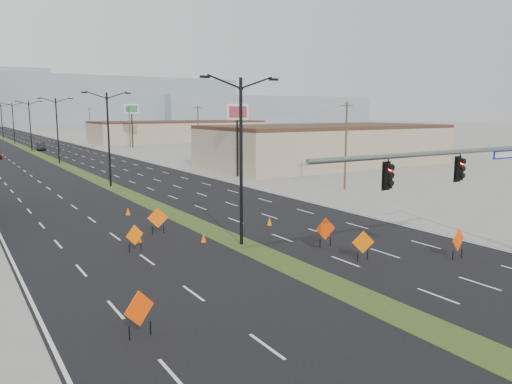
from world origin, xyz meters
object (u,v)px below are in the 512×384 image
signal_mast (481,175)px  construction_sign_4 (325,230)px  streetlight_5 (2,120)px  construction_sign_1 (135,236)px  car_mid (41,146)px  construction_sign_3 (363,243)px  construction_sign_0 (139,310)px  streetlight_4 (13,122)px  construction_sign_2 (158,219)px  cone_1 (204,238)px  cone_3 (128,211)px  streetlight_0 (241,156)px  construction_sign_5 (458,241)px  cone_0 (139,238)px  pole_sign_east_near (237,118)px  cone_2 (269,221)px  pole_sign_east_far (132,112)px  streetlight_2 (57,128)px  streetlight_1 (109,136)px  streetlight_3 (30,124)px

signal_mast → construction_sign_4: (-4.57, 6.87, -3.72)m
streetlight_5 → construction_sign_1: size_ratio=6.24×
car_mid → construction_sign_3: (1.96, -92.24, 0.20)m
construction_sign_3 → construction_sign_0: bearing=-145.8°
streetlight_4 → construction_sign_2: size_ratio=5.57×
construction_sign_3 → cone_1: construction_sign_3 is taller
construction_sign_1 → cone_3: (2.87, 10.33, -0.62)m
streetlight_0 → streetlight_4: same height
car_mid → cone_3: 73.84m
construction_sign_4 → car_mid: bearing=95.5°
construction_sign_5 → cone_3: 24.18m
construction_sign_3 → cone_0: bearing=154.9°
streetlight_0 → pole_sign_east_near: streetlight_0 is taller
streetlight_4 → cone_0: 108.45m
cone_2 → pole_sign_east_far: bearing=78.4°
streetlight_2 → cone_1: 54.52m
signal_mast → construction_sign_1: size_ratio=10.16×
streetlight_0 → streetlight_1: same height
streetlight_0 → cone_1: bearing=134.3°
cone_3 → pole_sign_east_near: bearing=39.8°
signal_mast → cone_2: bearing=107.5°
construction_sign_4 → construction_sign_2: bearing=135.8°
car_mid → cone_3: size_ratio=7.43×
streetlight_1 → construction_sign_1: bearing=-103.0°
streetlight_4 → cone_0: (-5.14, -108.21, -5.10)m
construction_sign_4 → construction_sign_5: bearing=-46.9°
car_mid → construction_sign_4: size_ratio=2.61×
streetlight_1 → streetlight_2: bearing=90.0°
streetlight_0 → construction_sign_0: size_ratio=5.60×
streetlight_4 → construction_sign_2: streetlight_4 is taller
streetlight_3 → cone_3: 71.99m
streetlight_2 → streetlight_5: same height
streetlight_4 → construction_sign_5: 121.25m
cone_0 → streetlight_0: bearing=-36.4°
streetlight_2 → cone_3: streetlight_2 is taller
construction_sign_5 → cone_2: construction_sign_5 is taller
streetlight_4 → construction_sign_2: bearing=-91.8°
construction_sign_1 → cone_0: construction_sign_1 is taller
pole_sign_east_near → pole_sign_east_far: (4.77, 54.97, 0.56)m
construction_sign_1 → cone_1: 4.35m
signal_mast → streetlight_0: bearing=130.5°
construction_sign_4 → streetlight_5: bearing=95.8°
signal_mast → pole_sign_east_near: bearing=79.2°
streetlight_5 → construction_sign_4: 143.25m
cone_1 → construction_sign_4: bearing=-40.6°
streetlight_3 → construction_sign_3: 90.52m
streetlight_1 → cone_2: size_ratio=17.05×
signal_mast → car_mid: (-6.56, 95.92, -4.01)m
streetlight_3 → streetlight_5: same height
pole_sign_east_near → streetlight_0: bearing=-112.8°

